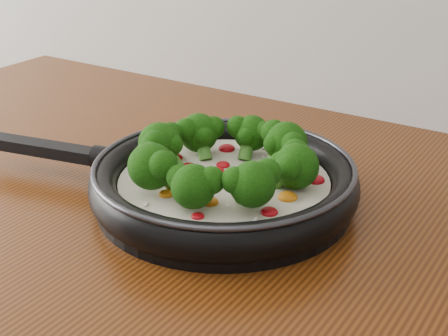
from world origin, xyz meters
The scene contains 1 object.
skillet centered at (-0.05, 1.08, 0.94)m, with size 0.55×0.40×0.10m.
Camera 1 is at (0.35, 0.47, 1.28)m, focal length 52.14 mm.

